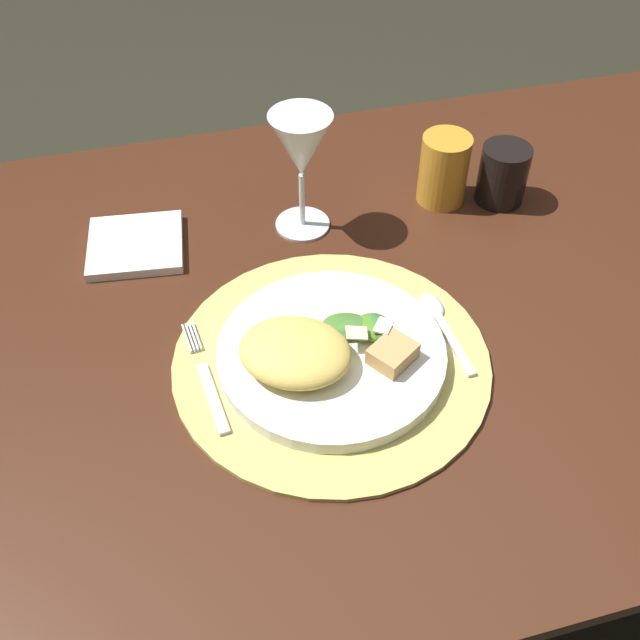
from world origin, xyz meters
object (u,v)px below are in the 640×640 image
object	(u,v)px
fork	(207,381)
napkin	(136,245)
dark_tumbler	(503,174)
spoon	(439,319)
dining_table	(356,374)
dinner_plate	(331,354)
amber_tumbler	(444,169)
wine_glass	(301,150)

from	to	relation	value
fork	napkin	xyz separation A→B (m)	(-0.05, 0.26, -0.00)
dark_tumbler	spoon	bearing A→B (deg)	-129.39
dining_table	dinner_plate	size ratio (longest dim) A/B	5.42
fork	spoon	bearing A→B (deg)	4.80
spoon	napkin	world-z (taller)	same
spoon	dining_table	bearing A→B (deg)	144.36
dining_table	fork	size ratio (longest dim) A/B	8.34
spoon	dark_tumbler	bearing A→B (deg)	50.61
dinner_plate	dark_tumbler	xyz separation A→B (m)	(0.31, 0.23, 0.03)
dining_table	amber_tumbler	world-z (taller)	amber_tumbler
dinner_plate	napkin	size ratio (longest dim) A/B	2.12
dining_table	dinner_plate	bearing A→B (deg)	-125.67
dinner_plate	wine_glass	world-z (taller)	wine_glass
dining_table	wine_glass	xyz separation A→B (m)	(-0.03, 0.16, 0.26)
spoon	dark_tumbler	size ratio (longest dim) A/B	1.64
dinner_plate	fork	world-z (taller)	dinner_plate
spoon	napkin	bearing A→B (deg)	145.43
wine_glass	dinner_plate	bearing A→B (deg)	-96.55
fork	spoon	world-z (taller)	spoon
napkin	dark_tumbler	world-z (taller)	dark_tumbler
napkin	dark_tumbler	bearing A→B (deg)	-2.64
dining_table	dark_tumbler	size ratio (longest dim) A/B	16.85
wine_glass	dining_table	bearing A→B (deg)	-79.10
spoon	wine_glass	size ratio (longest dim) A/B	0.81
fork	wine_glass	distance (m)	0.32
spoon	wine_glass	bearing A→B (deg)	116.74
dinner_plate	dark_tumbler	distance (m)	0.39
dining_table	amber_tumbler	xyz separation A→B (m)	(0.17, 0.17, 0.19)
dinner_plate	spoon	size ratio (longest dim) A/B	1.89
dinner_plate	napkin	world-z (taller)	dinner_plate
dining_table	wine_glass	size ratio (longest dim) A/B	8.27
fork	wine_glass	world-z (taller)	wine_glass
napkin	amber_tumbler	distance (m)	0.43
spoon	dark_tumbler	distance (m)	0.27
dining_table	wine_glass	distance (m)	0.31
dining_table	spoon	distance (m)	0.18
dining_table	spoon	xyz separation A→B (m)	(0.08, -0.06, 0.15)
dining_table	amber_tumbler	bearing A→B (deg)	45.25
napkin	wine_glass	xyz separation A→B (m)	(0.22, -0.01, 0.11)
dining_table	wine_glass	world-z (taller)	wine_glass
fork	dark_tumbler	distance (m)	0.51
napkin	dark_tumbler	size ratio (longest dim) A/B	1.47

